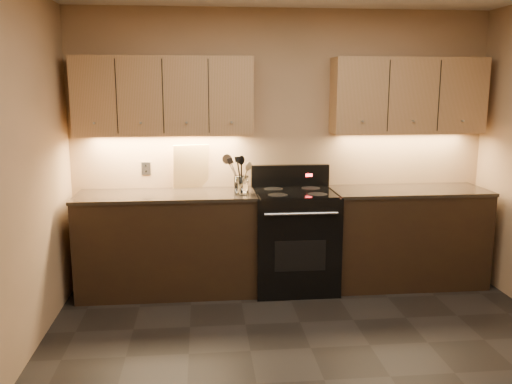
% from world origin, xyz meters
% --- Properties ---
extents(floor, '(4.00, 4.00, 0.00)m').
position_xyz_m(floor, '(0.00, 0.00, 0.00)').
color(floor, black).
rests_on(floor, ground).
extents(wall_back, '(4.00, 0.04, 2.60)m').
position_xyz_m(wall_back, '(0.00, 2.00, 1.30)').
color(wall_back, tan).
rests_on(wall_back, ground).
extents(counter_left, '(1.62, 0.62, 0.93)m').
position_xyz_m(counter_left, '(-1.10, 1.70, 0.47)').
color(counter_left, black).
rests_on(counter_left, ground).
extents(counter_right, '(1.46, 0.62, 0.93)m').
position_xyz_m(counter_right, '(1.18, 1.70, 0.47)').
color(counter_right, black).
rests_on(counter_right, ground).
extents(stove, '(0.76, 0.68, 1.14)m').
position_xyz_m(stove, '(0.08, 1.68, 0.48)').
color(stove, black).
rests_on(stove, ground).
extents(upper_cab_left, '(1.60, 0.30, 0.70)m').
position_xyz_m(upper_cab_left, '(-1.10, 1.85, 1.80)').
color(upper_cab_left, tan).
rests_on(upper_cab_left, wall_back).
extents(upper_cab_right, '(1.44, 0.30, 0.70)m').
position_xyz_m(upper_cab_right, '(1.18, 1.85, 1.80)').
color(upper_cab_right, tan).
rests_on(upper_cab_right, wall_back).
extents(outlet_plate, '(0.08, 0.01, 0.12)m').
position_xyz_m(outlet_plate, '(-1.30, 1.99, 1.12)').
color(outlet_plate, '#B2B5BA').
rests_on(outlet_plate, wall_back).
extents(utensil_crock, '(0.15, 0.15, 0.16)m').
position_xyz_m(utensil_crock, '(-0.42, 1.63, 1.01)').
color(utensil_crock, white).
rests_on(utensil_crock, counter_left).
extents(cutting_board, '(0.35, 0.17, 0.42)m').
position_xyz_m(cutting_board, '(-0.88, 1.95, 1.14)').
color(cutting_board, tan).
rests_on(cutting_board, counter_left).
extents(wooden_spoon, '(0.16, 0.08, 0.28)m').
position_xyz_m(wooden_spoon, '(-0.45, 1.62, 1.09)').
color(wooden_spoon, tan).
rests_on(wooden_spoon, utensil_crock).
extents(black_spoon, '(0.08, 0.18, 0.35)m').
position_xyz_m(black_spoon, '(-0.42, 1.65, 1.12)').
color(black_spoon, black).
rests_on(black_spoon, utensil_crock).
extents(black_turner, '(0.14, 0.20, 0.35)m').
position_xyz_m(black_turner, '(-0.41, 1.61, 1.12)').
color(black_turner, black).
rests_on(black_turner, utensil_crock).
extents(steel_spatula, '(0.22, 0.12, 0.36)m').
position_xyz_m(steel_spatula, '(-0.40, 1.64, 1.12)').
color(steel_spatula, silver).
rests_on(steel_spatula, utensil_crock).
extents(steel_skimmer, '(0.25, 0.15, 0.36)m').
position_xyz_m(steel_skimmer, '(-0.40, 1.61, 1.12)').
color(steel_skimmer, silver).
rests_on(steel_skimmer, utensil_crock).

